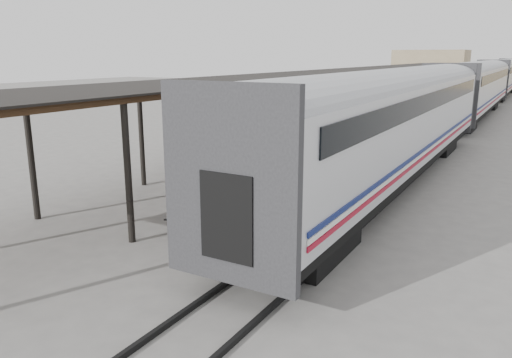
{
  "coord_description": "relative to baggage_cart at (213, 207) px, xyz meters",
  "views": [
    {
      "loc": [
        8.33,
        -11.77,
        5.15
      ],
      "look_at": [
        1.43,
        0.22,
        1.7
      ],
      "focal_mm": 35.0,
      "sensor_mm": 36.0,
      "label": 1
    }
  ],
  "objects": [
    {
      "name": "pedestrian",
      "position": [
        -2.48,
        13.36,
        0.25
      ],
      "size": [
        1.11,
        0.62,
        1.8
      ],
      "primitive_type": "imported",
      "rotation": [
        0.0,
        0.0,
        3.32
      ],
      "color": "black",
      "rests_on": "ground"
    },
    {
      "name": "canopy",
      "position": [
        -3.35,
        23.83,
        3.36
      ],
      "size": [
        4.9,
        64.3,
        4.15
      ],
      "color": "#422B19",
      "rests_on": "ground"
    },
    {
      "name": "porter",
      "position": [
        0.25,
        -0.65,
        1.19
      ],
      "size": [
        0.75,
        0.85,
        1.95
      ],
      "primitive_type": "imported",
      "rotation": [
        0.0,
        0.0,
        1.07
      ],
      "color": "navy",
      "rests_on": "baggage_cart"
    },
    {
      "name": "train",
      "position": [
        3.24,
        33.62,
        2.04
      ],
      "size": [
        3.45,
        76.01,
        4.01
      ],
      "color": "silver",
      "rests_on": "ground"
    },
    {
      "name": "suitcase_stack",
      "position": [
        -0.04,
        0.37,
        0.41
      ],
      "size": [
        1.39,
        1.1,
        0.58
      ],
      "rotation": [
        0.0,
        0.0,
        -0.27
      ],
      "color": "#3E3E41",
      "rests_on": "baggage_cart"
    },
    {
      "name": "luggage_tug",
      "position": [
        -1.8,
        15.94,
        0.01
      ],
      "size": [
        1.04,
        1.65,
        1.44
      ],
      "rotation": [
        0.0,
        0.0,
        0.03
      ],
      "color": "maroon",
      "rests_on": "ground"
    },
    {
      "name": "ground",
      "position": [
        0.05,
        -0.17,
        -0.65
      ],
      "size": [
        160.0,
        160.0,
        0.0
      ],
      "primitive_type": "plane",
      "color": "slate",
      "rests_on": "ground"
    },
    {
      "name": "rails",
      "position": [
        3.25,
        33.83,
        -0.59
      ],
      "size": [
        1.54,
        150.0,
        0.12
      ],
      "color": "black",
      "rests_on": "ground"
    },
    {
      "name": "building_left",
      "position": [
        -9.95,
        81.83,
        2.35
      ],
      "size": [
        12.0,
        8.0,
        6.0
      ],
      "primitive_type": "cube",
      "color": "tan",
      "rests_on": "ground"
    },
    {
      "name": "baggage_cart",
      "position": [
        0.0,
        0.0,
        0.0
      ],
      "size": [
        1.84,
        2.65,
        0.86
      ],
      "rotation": [
        0.0,
        0.0,
        -0.27
      ],
      "color": "brown",
      "rests_on": "ground"
    }
  ]
}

